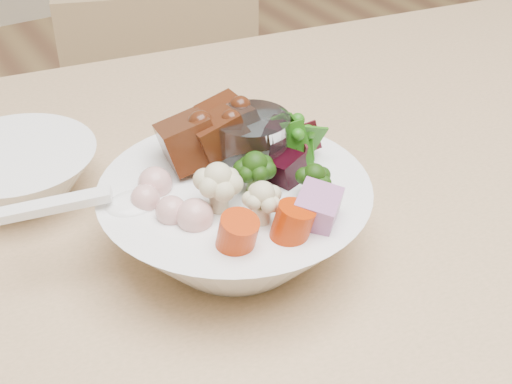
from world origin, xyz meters
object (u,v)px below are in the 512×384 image
chair_far (174,189)px  water_glass (252,178)px  dining_table (429,273)px  side_bowl (20,174)px  food_bowl (236,213)px

chair_far → water_glass: 0.73m
dining_table → chair_far: size_ratio=2.32×
dining_table → side_bowl: bearing=154.4°
water_glass → side_bowl: water_glass is taller
side_bowl → food_bowl: bearing=-52.1°
water_glass → chair_far: bearing=73.8°
food_bowl → water_glass: food_bowl is taller
water_glass → food_bowl: bearing=-142.2°
dining_table → food_bowl: bearing=173.9°
food_bowl → water_glass: bearing=37.8°
chair_far → food_bowl: 0.74m
dining_table → side_bowl: size_ratio=11.51×
chair_far → water_glass: bearing=-85.8°
chair_far → side_bowl: (-0.34, -0.41, 0.38)m
chair_far → water_glass: size_ratio=6.69×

